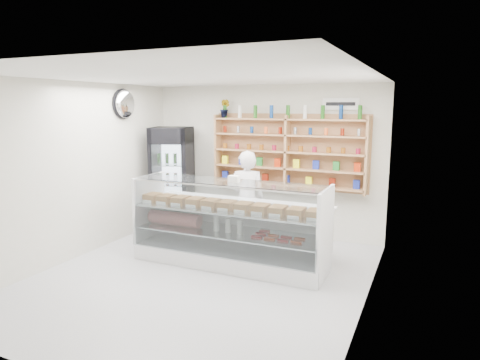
% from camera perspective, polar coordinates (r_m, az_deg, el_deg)
% --- Properties ---
extents(room, '(5.00, 5.00, 5.00)m').
position_cam_1_polar(room, '(5.88, -5.49, -0.15)').
color(room, '#B9B9BE').
rests_on(room, ground).
extents(display_counter, '(3.00, 0.89, 1.30)m').
position_cam_1_polar(display_counter, '(6.66, -1.34, -8.16)').
color(display_counter, white).
rests_on(display_counter, floor).
extents(shop_worker, '(0.72, 0.59, 1.69)m').
position_cam_1_polar(shop_worker, '(7.23, 0.91, -2.71)').
color(shop_worker, silver).
rests_on(shop_worker, floor).
extents(drinks_cooler, '(0.89, 0.88, 2.01)m').
position_cam_1_polar(drinks_cooler, '(8.44, -9.02, 0.14)').
color(drinks_cooler, black).
rests_on(drinks_cooler, floor).
extents(wall_shelving, '(2.84, 0.28, 1.33)m').
position_cam_1_polar(wall_shelving, '(7.78, 6.31, 3.73)').
color(wall_shelving, '#A87F4F').
rests_on(wall_shelving, back_wall).
extents(potted_plant, '(0.21, 0.18, 0.34)m').
position_cam_1_polar(potted_plant, '(8.21, -2.03, 9.50)').
color(potted_plant, '#1E6626').
rests_on(potted_plant, wall_shelving).
extents(security_mirror, '(0.15, 0.50, 0.50)m').
position_cam_1_polar(security_mirror, '(8.01, -15.04, 9.76)').
color(security_mirror, silver).
rests_on(security_mirror, left_wall).
extents(wall_sign, '(0.62, 0.03, 0.20)m').
position_cam_1_polar(wall_sign, '(7.64, 13.27, 9.85)').
color(wall_sign, white).
rests_on(wall_sign, back_wall).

